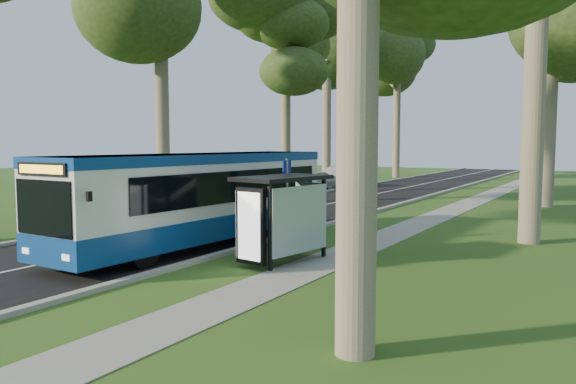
% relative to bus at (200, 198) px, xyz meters
% --- Properties ---
extents(ground, '(120.00, 120.00, 0.00)m').
position_rel_bus_xyz_m(ground, '(1.63, -0.16, -1.54)').
color(ground, '#2C5019').
rests_on(ground, ground).
extents(road, '(7.00, 100.00, 0.02)m').
position_rel_bus_xyz_m(road, '(-1.87, 9.84, -1.53)').
color(road, black).
rests_on(road, ground).
extents(kerb_east, '(0.25, 100.00, 0.12)m').
position_rel_bus_xyz_m(kerb_east, '(1.63, 9.84, -1.48)').
color(kerb_east, '#9E9B93').
rests_on(kerb_east, ground).
extents(kerb_west, '(0.25, 100.00, 0.12)m').
position_rel_bus_xyz_m(kerb_west, '(-5.37, 9.84, -1.48)').
color(kerb_west, '#9E9B93').
rests_on(kerb_west, ground).
extents(centre_line, '(0.12, 100.00, 0.00)m').
position_rel_bus_xyz_m(centre_line, '(-1.87, 9.84, -1.52)').
color(centre_line, white).
rests_on(centre_line, road).
extents(footpath, '(1.50, 100.00, 0.02)m').
position_rel_bus_xyz_m(footpath, '(4.63, 9.84, -1.53)').
color(footpath, gray).
rests_on(footpath, ground).
extents(bus, '(2.76, 11.29, 2.97)m').
position_rel_bus_xyz_m(bus, '(0.00, 0.00, 0.00)').
color(bus, white).
rests_on(bus, ground).
extents(bus_stop_sign, '(0.11, 0.39, 2.80)m').
position_rel_bus_xyz_m(bus_stop_sign, '(2.34, 1.54, 0.19)').
color(bus_stop_sign, gray).
rests_on(bus_stop_sign, ground).
extents(bus_shelter, '(1.94, 3.00, 2.40)m').
position_rel_bus_xyz_m(bus_shelter, '(3.69, -1.14, 0.15)').
color(bus_shelter, black).
rests_on(bus_shelter, ground).
extents(litter_bin, '(0.62, 0.62, 1.08)m').
position_rel_bus_xyz_m(litter_bin, '(2.13, 1.21, -0.99)').
color(litter_bin, black).
rests_on(litter_bin, ground).
extents(car_white, '(2.82, 4.40, 1.40)m').
position_rel_bus_xyz_m(car_white, '(-6.89, 20.60, -0.84)').
color(car_white, silver).
rests_on(car_white, ground).
extents(car_silver, '(1.75, 4.66, 1.52)m').
position_rel_bus_xyz_m(car_silver, '(-6.53, 24.08, -0.78)').
color(car_silver, '#A1A4A8').
rests_on(car_silver, ground).
extents(tree_west_c, '(5.20, 5.20, 12.88)m').
position_rel_bus_xyz_m(tree_west_c, '(-7.37, 17.84, 8.02)').
color(tree_west_c, '#7A6B56').
rests_on(tree_west_c, ground).
extents(tree_west_d, '(5.20, 5.20, 18.24)m').
position_rel_bus_xyz_m(tree_west_d, '(-9.37, 27.84, 11.94)').
color(tree_west_d, '#7A6B56').
rests_on(tree_west_d, ground).
extents(tree_west_e, '(5.20, 5.20, 15.52)m').
position_rel_bus_xyz_m(tree_west_e, '(-6.87, 37.84, 9.95)').
color(tree_west_e, '#7A6B56').
rests_on(tree_west_e, ground).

